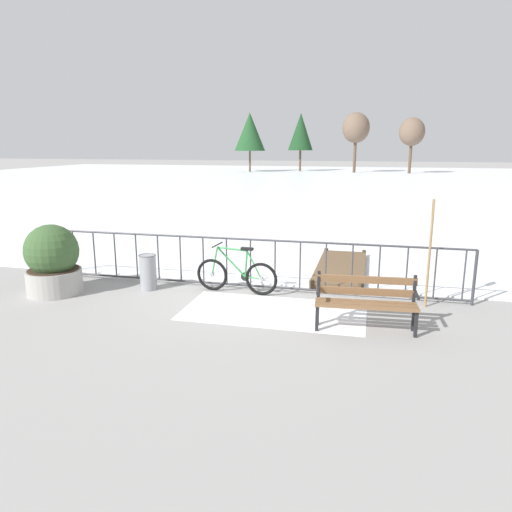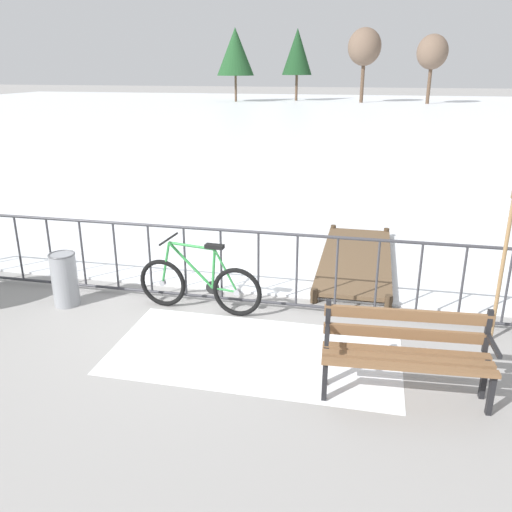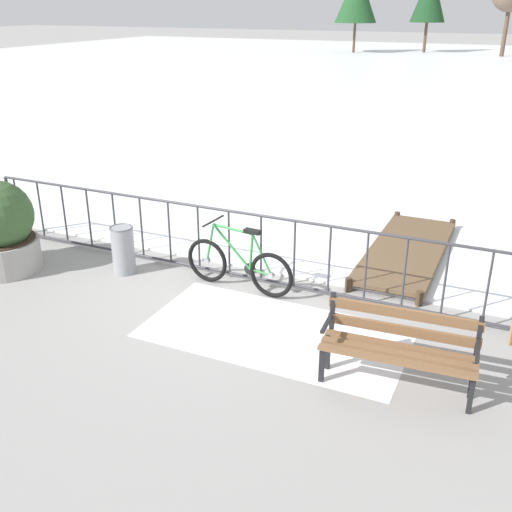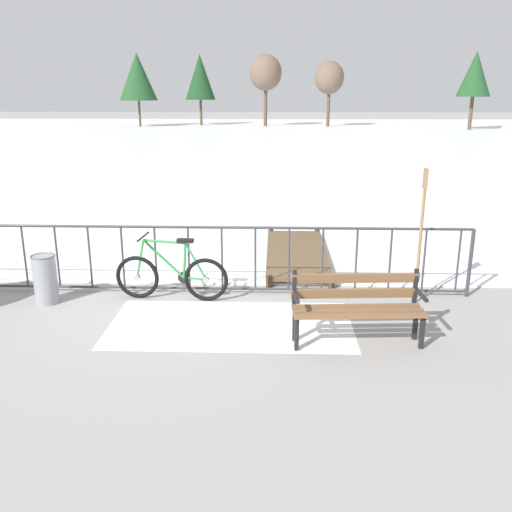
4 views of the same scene
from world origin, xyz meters
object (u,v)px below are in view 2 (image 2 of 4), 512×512
Objects in this scene: bicycle_near_railing at (199,285)px; oar_upright at (505,249)px; park_bench at (406,347)px; trash_bin at (65,279)px.

oar_upright reaches higher than bicycle_near_railing.
bicycle_near_railing is 2.89m from park_bench.
park_bench is (2.54, -1.37, 0.14)m from bicycle_near_railing.
trash_bin is at bearing -173.52° from bicycle_near_railing.
park_bench is 0.82× the size of oar_upright.
oar_upright is (5.44, 0.19, 0.76)m from trash_bin.
oar_upright is at bearing 2.05° from trash_bin.
oar_upright is at bearing 51.75° from park_bench.
bicycle_near_railing is at bearing 179.80° from oar_upright.
bicycle_near_railing is 1.84m from trash_bin.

